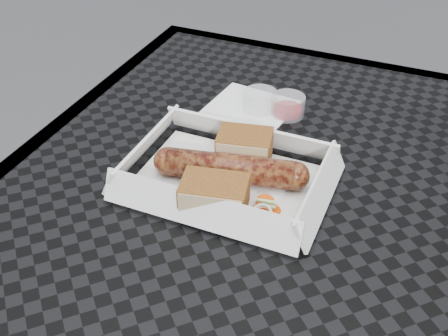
% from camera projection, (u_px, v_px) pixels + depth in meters
% --- Properties ---
extents(patio_table, '(0.80, 0.80, 0.74)m').
position_uv_depth(patio_table, '(309.00, 244.00, 0.72)').
color(patio_table, black).
rests_on(patio_table, ground).
extents(food_tray, '(0.22, 0.15, 0.00)m').
position_uv_depth(food_tray, '(227.00, 181.00, 0.70)').
color(food_tray, white).
rests_on(food_tray, patio_table).
extents(bratwurst, '(0.19, 0.07, 0.04)m').
position_uv_depth(bratwurst, '(230.00, 169.00, 0.69)').
color(bratwurst, brown).
rests_on(bratwurst, food_tray).
extents(bread_near, '(0.08, 0.06, 0.04)m').
position_uv_depth(bread_near, '(244.00, 148.00, 0.72)').
color(bread_near, brown).
rests_on(bread_near, food_tray).
extents(bread_far, '(0.09, 0.07, 0.04)m').
position_uv_depth(bread_far, '(214.00, 195.00, 0.65)').
color(bread_far, brown).
rests_on(bread_far, food_tray).
extents(veg_garnish, '(0.03, 0.03, 0.00)m').
position_uv_depth(veg_garnish, '(269.00, 214.00, 0.65)').
color(veg_garnish, '#D94509').
rests_on(veg_garnish, food_tray).
extents(napkin, '(0.13, 0.13, 0.00)m').
position_uv_depth(napkin, '(248.00, 109.00, 0.84)').
color(napkin, white).
rests_on(napkin, patio_table).
extents(condiment_cup_sauce, '(0.05, 0.05, 0.03)m').
position_uv_depth(condiment_cup_sauce, '(288.00, 106.00, 0.82)').
color(condiment_cup_sauce, '#9A0B12').
rests_on(condiment_cup_sauce, patio_table).
extents(condiment_cup_empty, '(0.05, 0.05, 0.03)m').
position_uv_depth(condiment_cup_empty, '(260.00, 101.00, 0.83)').
color(condiment_cup_empty, silver).
rests_on(condiment_cup_empty, patio_table).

